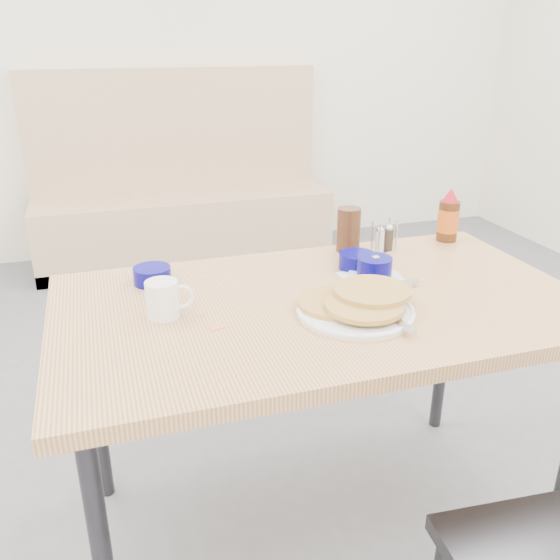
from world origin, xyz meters
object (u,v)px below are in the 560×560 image
object	(u,v)px
pancake_plate	(356,305)
coffee_mug	(164,298)
creamer_bowl	(152,275)
condiment_caddy	(384,240)
grits_setting	(374,270)
amber_tumbler	(348,230)
dining_table	(322,321)
syrup_bottle	(448,218)
butter_bowl	(357,261)
booth_bench	(183,206)

from	to	relation	value
pancake_plate	coffee_mug	distance (m)	0.48
creamer_bowl	condiment_caddy	bearing A→B (deg)	3.73
grits_setting	amber_tumbler	distance (m)	0.26
grits_setting	amber_tumbler	bearing A→B (deg)	83.51
dining_table	syrup_bottle	distance (m)	0.69
coffee_mug	grits_setting	bearing A→B (deg)	5.40
dining_table	grits_setting	distance (m)	0.23
dining_table	coffee_mug	bearing A→B (deg)	176.20
dining_table	condiment_caddy	bearing A→B (deg)	42.23
dining_table	pancake_plate	distance (m)	0.14
grits_setting	creamer_bowl	size ratio (longest dim) A/B	1.78
butter_bowl	amber_tumbler	size ratio (longest dim) A/B	0.76
dining_table	syrup_bottle	world-z (taller)	syrup_bottle
coffee_mug	grits_setting	distance (m)	0.61
coffee_mug	syrup_bottle	bearing A→B (deg)	17.08
syrup_bottle	amber_tumbler	bearing A→B (deg)	179.07
creamer_bowl	condiment_caddy	xyz separation A→B (m)	(0.75, 0.05, 0.01)
dining_table	amber_tumbler	size ratio (longest dim) A/B	9.83
pancake_plate	syrup_bottle	distance (m)	0.69
creamer_bowl	butter_bowl	bearing A→B (deg)	-6.69
booth_bench	amber_tumbler	xyz separation A→B (m)	(0.22, -2.19, 0.48)
booth_bench	grits_setting	world-z (taller)	booth_bench
dining_table	condiment_caddy	distance (m)	0.46
grits_setting	butter_bowl	world-z (taller)	grits_setting
pancake_plate	grits_setting	xyz separation A→B (m)	(0.14, 0.19, 0.01)
butter_bowl	syrup_bottle	xyz separation A→B (m)	(0.40, 0.15, 0.06)
coffee_mug	condiment_caddy	size ratio (longest dim) A/B	1.20
coffee_mug	syrup_bottle	world-z (taller)	syrup_bottle
creamer_bowl	butter_bowl	xyz separation A→B (m)	(0.60, -0.07, 0.00)
booth_bench	amber_tumbler	bearing A→B (deg)	-84.23
creamer_bowl	amber_tumbler	size ratio (longest dim) A/B	0.74
pancake_plate	creamer_bowl	bearing A→B (deg)	143.01
dining_table	coffee_mug	distance (m)	0.43
coffee_mug	booth_bench	bearing A→B (deg)	80.67
booth_bench	creamer_bowl	xyz separation A→B (m)	(-0.42, -2.28, 0.43)
pancake_plate	amber_tumbler	distance (m)	0.48
butter_bowl	condiment_caddy	bearing A→B (deg)	38.41
booth_bench	grits_setting	bearing A→B (deg)	-85.50
pancake_plate	grits_setting	distance (m)	0.23
booth_bench	pancake_plate	bearing A→B (deg)	-88.86
creamer_bowl	butter_bowl	size ratio (longest dim) A/B	0.98
booth_bench	pancake_plate	distance (m)	2.67
butter_bowl	coffee_mug	bearing A→B (deg)	-165.35
dining_table	pancake_plate	xyz separation A→B (m)	(0.05, -0.10, 0.08)
dining_table	pancake_plate	size ratio (longest dim) A/B	4.47
pancake_plate	coffee_mug	bearing A→B (deg)	164.50
amber_tumbler	syrup_bottle	xyz separation A→B (m)	(0.36, -0.01, 0.01)
dining_table	creamer_bowl	xyz separation A→B (m)	(-0.42, 0.25, 0.09)
dining_table	pancake_plate	world-z (taller)	pancake_plate
amber_tumbler	condiment_caddy	size ratio (longest dim) A/B	1.41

